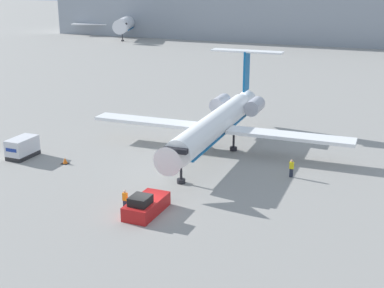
{
  "coord_description": "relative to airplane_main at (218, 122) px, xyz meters",
  "views": [
    {
      "loc": [
        18.72,
        -35.08,
        18.51
      ],
      "look_at": [
        0.0,
        9.53,
        3.11
      ],
      "focal_mm": 50.0,
      "sensor_mm": 36.0,
      "label": 1
    }
  ],
  "objects": [
    {
      "name": "ground_plane",
      "position": [
        0.39,
        -17.73,
        -3.17
      ],
      "size": [
        600.0,
        600.0,
        0.0
      ],
      "primitive_type": "plane",
      "color": "gray"
    },
    {
      "name": "terminal_building",
      "position": [
        0.39,
        102.27,
        5.39
      ],
      "size": [
        180.0,
        16.8,
        17.05
      ],
      "color": "#8C939E",
      "rests_on": "ground"
    },
    {
      "name": "airplane_main",
      "position": [
        0.0,
        0.0,
        0.0
      ],
      "size": [
        29.28,
        26.01,
        9.52
      ],
      "color": "white",
      "rests_on": "ground"
    },
    {
      "name": "pushback_tug",
      "position": [
        0.36,
        -17.71,
        -2.47
      ],
      "size": [
        2.16,
        4.66,
        1.86
      ],
      "color": "#B21919",
      "rests_on": "ground"
    },
    {
      "name": "luggage_cart",
      "position": [
        -18.12,
        -10.36,
        -2.1
      ],
      "size": [
        1.91,
        3.46,
        2.13
      ],
      "color": "#232326",
      "rests_on": "ground"
    },
    {
      "name": "worker_near_tug",
      "position": [
        -1.53,
        -17.79,
        -2.25
      ],
      "size": [
        0.4,
        0.24,
        1.75
      ],
      "color": "#232838",
      "rests_on": "ground"
    },
    {
      "name": "worker_by_wing",
      "position": [
        9.38,
        -5.12,
        -2.24
      ],
      "size": [
        0.4,
        0.25,
        1.77
      ],
      "color": "#232838",
      "rests_on": "ground"
    },
    {
      "name": "traffic_cone_left",
      "position": [
        -12.81,
        -10.34,
        -2.86
      ],
      "size": [
        0.69,
        0.69,
        0.65
      ],
      "color": "black",
      "rests_on": "ground"
    },
    {
      "name": "airplane_parked_far_left",
      "position": [
        -65.21,
        97.68,
        1.19
      ],
      "size": [
        35.85,
        37.47,
        11.52
      ],
      "color": "white",
      "rests_on": "ground"
    }
  ]
}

